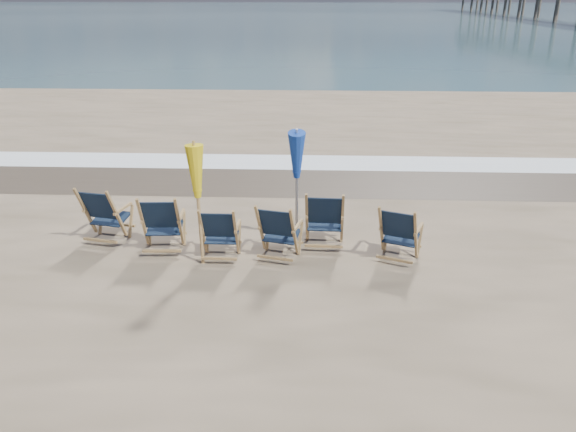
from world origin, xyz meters
name	(u,v)px	position (x,y,z in m)	size (l,w,h in m)	color
ocean	(312,12)	(0.00, 128.00, 0.00)	(400.00, 400.00, 0.00)	#38565E
surf_foam	(298,162)	(0.00, 8.30, 0.00)	(200.00, 1.40, 0.01)	silver
wet_sand_strip	(296,180)	(0.00, 6.80, 0.00)	(200.00, 2.60, 0.00)	#42362A
beach_chair_0	(117,217)	(-3.04, 2.92, 0.55)	(0.70, 0.79, 1.10)	black
beach_chair_1	(179,224)	(-1.87, 2.62, 0.55)	(0.70, 0.79, 1.10)	black
beach_chair_2	(236,234)	(-0.87, 2.36, 0.50)	(0.64, 0.72, 1.00)	black
beach_chair_3	(294,234)	(0.09, 2.35, 0.52)	(0.66, 0.75, 1.04)	black
beach_chair_4	(342,221)	(0.91, 2.90, 0.55)	(0.70, 0.79, 1.10)	black
beach_chair_5	(415,237)	(2.07, 2.33, 0.51)	(0.66, 0.74, 1.03)	black
umbrella_yellow	(197,179)	(-1.44, 2.30, 1.47)	(0.30, 0.30, 1.99)	olive
umbrella_blue	(297,157)	(0.11, 3.24, 1.58)	(0.30, 0.30, 2.10)	#A5A5AD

